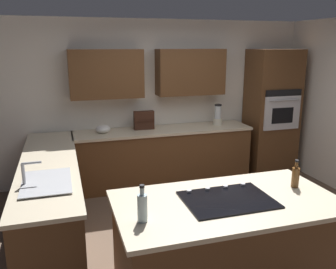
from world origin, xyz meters
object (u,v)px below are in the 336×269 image
(second_bottle, at_px, (295,176))
(cooktop, at_px, (227,199))
(mixing_bowl, at_px, (103,129))
(spice_rack, at_px, (144,120))
(blender, at_px, (218,116))
(oil_bottle, at_px, (142,207))
(wall_oven, at_px, (271,112))
(sink_unit, at_px, (46,182))

(second_bottle, bearing_deg, cooktop, 6.15)
(mixing_bowl, bearing_deg, spice_rack, -175.71)
(blender, distance_m, spice_rack, 1.25)
(blender, distance_m, oil_bottle, 3.49)
(oil_bottle, bearing_deg, wall_oven, -135.88)
(wall_oven, height_order, second_bottle, wall_oven)
(wall_oven, distance_m, blender, 1.00)
(mixing_bowl, bearing_deg, oil_bottle, 88.98)
(second_bottle, bearing_deg, sink_unit, -19.04)
(blender, relative_size, oil_bottle, 1.18)
(cooktop, height_order, oil_bottle, oil_bottle)
(sink_unit, bearing_deg, cooktop, 150.51)
(blender, xyz_separation_m, mixing_bowl, (1.90, 0.00, -0.09))
(sink_unit, bearing_deg, second_bottle, 160.96)
(cooktop, height_order, spice_rack, spice_rack)
(spice_rack, distance_m, second_bottle, 2.83)
(oil_bottle, bearing_deg, spice_rack, -103.40)
(blender, height_order, mixing_bowl, blender)
(cooktop, bearing_deg, oil_bottle, 11.20)
(sink_unit, relative_size, cooktop, 0.92)
(blender, xyz_separation_m, spice_rack, (1.25, -0.05, -0.00))
(cooktop, relative_size, blender, 2.18)
(blender, relative_size, second_bottle, 1.30)
(mixing_bowl, height_order, oil_bottle, oil_bottle)
(mixing_bowl, relative_size, second_bottle, 0.84)
(wall_oven, bearing_deg, blender, -2.02)
(oil_bottle, bearing_deg, second_bottle, -171.23)
(blender, distance_m, mixing_bowl, 1.90)
(wall_oven, height_order, oil_bottle, wall_oven)
(spice_rack, bearing_deg, sink_unit, 53.57)
(wall_oven, relative_size, spice_rack, 6.71)
(cooktop, xyz_separation_m, oil_bottle, (0.79, 0.16, 0.11))
(cooktop, height_order, second_bottle, second_bottle)
(spice_rack, bearing_deg, wall_oven, 177.86)
(wall_oven, relative_size, oil_bottle, 7.23)
(sink_unit, distance_m, cooktop, 1.74)
(oil_bottle, relative_size, second_bottle, 1.10)
(sink_unit, height_order, blender, blender)
(oil_bottle, bearing_deg, mixing_bowl, -91.02)
(sink_unit, xyz_separation_m, oil_bottle, (-0.73, 1.01, 0.10))
(wall_oven, bearing_deg, spice_rack, -2.14)
(cooktop, xyz_separation_m, second_bottle, (-0.74, -0.08, 0.10))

